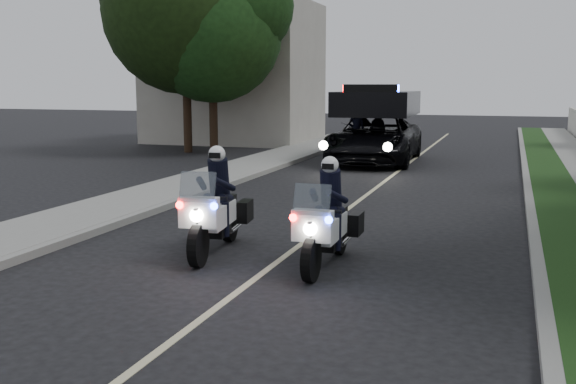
# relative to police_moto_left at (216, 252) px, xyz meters

# --- Properties ---
(ground) EXTENTS (120.00, 120.00, 0.00)m
(ground) POSITION_rel_police_moto_left_xyz_m (1.24, -4.76, 0.00)
(ground) COLOR black
(ground) RESTS_ON ground
(curb_right) EXTENTS (0.20, 60.00, 0.15)m
(curb_right) POSITION_rel_police_moto_left_xyz_m (5.34, 5.24, 0.07)
(curb_right) COLOR gray
(curb_right) RESTS_ON ground
(grass_verge) EXTENTS (1.20, 60.00, 0.16)m
(grass_verge) POSITION_rel_police_moto_left_xyz_m (6.04, 5.24, 0.08)
(grass_verge) COLOR #193814
(grass_verge) RESTS_ON ground
(curb_left) EXTENTS (0.20, 60.00, 0.15)m
(curb_left) POSITION_rel_police_moto_left_xyz_m (-2.86, 5.24, 0.07)
(curb_left) COLOR gray
(curb_left) RESTS_ON ground
(sidewalk_left) EXTENTS (2.00, 60.00, 0.16)m
(sidewalk_left) POSITION_rel_police_moto_left_xyz_m (-3.96, 5.24, 0.08)
(sidewalk_left) COLOR gray
(sidewalk_left) RESTS_ON ground
(building_far) EXTENTS (8.00, 6.00, 7.00)m
(building_far) POSITION_rel_police_moto_left_xyz_m (-8.76, 21.24, 3.50)
(building_far) COLOR #A8A396
(building_far) RESTS_ON ground
(lane_marking) EXTENTS (0.12, 50.00, 0.01)m
(lane_marking) POSITION_rel_police_moto_left_xyz_m (1.24, 5.24, 0.00)
(lane_marking) COLOR #BFB78C
(lane_marking) RESTS_ON ground
(police_moto_left) EXTENTS (1.07, 2.30, 1.89)m
(police_moto_left) POSITION_rel_police_moto_left_xyz_m (0.00, 0.00, 0.00)
(police_moto_left) COLOR white
(police_moto_left) RESTS_ON ground
(police_moto_right) EXTENTS (0.75, 2.12, 1.80)m
(police_moto_right) POSITION_rel_police_moto_left_xyz_m (2.08, -0.22, 0.00)
(police_moto_right) COLOR silver
(police_moto_right) RESTS_ON ground
(police_suv) EXTENTS (3.24, 6.58, 3.15)m
(police_suv) POSITION_rel_police_moto_left_xyz_m (-0.05, 14.39, 0.00)
(police_suv) COLOR black
(police_suv) RESTS_ON ground
(bicycle) EXTENTS (0.71, 1.94, 1.01)m
(bicycle) POSITION_rel_police_moto_left_xyz_m (-0.86, 14.77, 0.00)
(bicycle) COLOR black
(bicycle) RESTS_ON ground
(cyclist) EXTENTS (0.68, 0.47, 1.86)m
(cyclist) POSITION_rel_police_moto_left_xyz_m (-0.86, 14.77, 0.00)
(cyclist) COLOR black
(cyclist) RESTS_ON ground
(tree_left_near) EXTENTS (5.98, 5.98, 9.96)m
(tree_left_near) POSITION_rel_police_moto_left_xyz_m (-7.35, 15.62, 0.00)
(tree_left_near) COLOR #183C14
(tree_left_near) RESTS_ON ground
(tree_left_far) EXTENTS (9.07, 9.07, 11.57)m
(tree_left_far) POSITION_rel_police_moto_left_xyz_m (-8.51, 15.45, 0.00)
(tree_left_far) COLOR black
(tree_left_far) RESTS_ON ground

